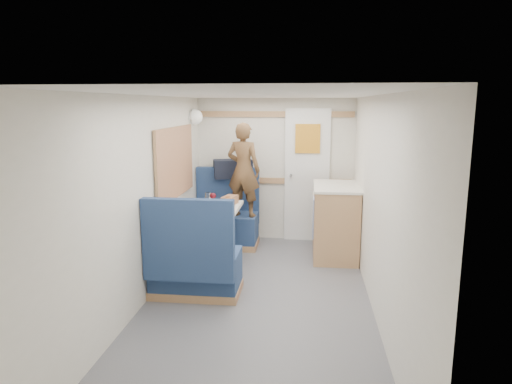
# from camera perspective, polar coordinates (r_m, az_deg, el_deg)

# --- Properties ---
(floor) EXTENTS (4.50, 4.50, 0.00)m
(floor) POSITION_cam_1_polar(r_m,az_deg,el_deg) (4.57, 0.16, -13.86)
(floor) COLOR #515156
(floor) RESTS_ON ground
(ceiling) EXTENTS (4.50, 4.50, 0.00)m
(ceiling) POSITION_cam_1_polar(r_m,az_deg,el_deg) (4.15, 0.18, 12.08)
(ceiling) COLOR silver
(ceiling) RESTS_ON wall_back
(wall_back) EXTENTS (2.20, 0.02, 2.00)m
(wall_back) POSITION_cam_1_polar(r_m,az_deg,el_deg) (6.46, 2.40, 2.77)
(wall_back) COLOR silver
(wall_back) RESTS_ON floor
(wall_left) EXTENTS (0.02, 4.50, 2.00)m
(wall_left) POSITION_cam_1_polar(r_m,az_deg,el_deg) (4.50, -13.88, -1.14)
(wall_left) COLOR silver
(wall_left) RESTS_ON floor
(wall_right) EXTENTS (0.02, 4.50, 2.00)m
(wall_right) POSITION_cam_1_polar(r_m,az_deg,el_deg) (4.27, 15.00, -1.84)
(wall_right) COLOR silver
(wall_right) RESTS_ON floor
(oak_trim_low) EXTENTS (2.15, 0.02, 0.08)m
(oak_trim_low) POSITION_cam_1_polar(r_m,az_deg,el_deg) (6.46, 2.37, 1.42)
(oak_trim_low) COLOR #976344
(oak_trim_low) RESTS_ON wall_back
(oak_trim_high) EXTENTS (2.15, 0.02, 0.08)m
(oak_trim_high) POSITION_cam_1_polar(r_m,az_deg,el_deg) (6.37, 2.44, 9.70)
(oak_trim_high) COLOR #976344
(oak_trim_high) RESTS_ON wall_back
(side_window) EXTENTS (0.04, 1.30, 0.72)m
(side_window) POSITION_cam_1_polar(r_m,az_deg,el_deg) (5.39, -10.13, 3.66)
(side_window) COLOR gray
(side_window) RESTS_ON wall_left
(rear_door) EXTENTS (0.62, 0.12, 1.86)m
(rear_door) POSITION_cam_1_polar(r_m,az_deg,el_deg) (6.41, 6.39, 2.40)
(rear_door) COLOR white
(rear_door) RESTS_ON wall_back
(dinette_table) EXTENTS (0.62, 0.92, 0.72)m
(dinette_table) POSITION_cam_1_polar(r_m,az_deg,el_deg) (5.41, -5.51, -3.56)
(dinette_table) COLOR white
(dinette_table) RESTS_ON floor
(bench_far) EXTENTS (0.90, 0.59, 1.05)m
(bench_far) POSITION_cam_1_polar(r_m,az_deg,el_deg) (6.30, -3.83, -3.95)
(bench_far) COLOR navy
(bench_far) RESTS_ON floor
(bench_near) EXTENTS (0.90, 0.59, 1.05)m
(bench_near) POSITION_cam_1_polar(r_m,az_deg,el_deg) (4.69, -7.67, -9.33)
(bench_near) COLOR navy
(bench_near) RESTS_ON floor
(ledge) EXTENTS (0.90, 0.14, 0.04)m
(ledge) POSITION_cam_1_polar(r_m,az_deg,el_deg) (6.43, -3.49, 1.64)
(ledge) COLOR #976344
(ledge) RESTS_ON bench_far
(dome_light) EXTENTS (0.20, 0.20, 0.20)m
(dome_light) POSITION_cam_1_polar(r_m,az_deg,el_deg) (6.16, -7.65, 9.29)
(dome_light) COLOR white
(dome_light) RESTS_ON wall_left
(galley_counter) EXTENTS (0.57, 0.92, 0.92)m
(galley_counter) POSITION_cam_1_polar(r_m,az_deg,el_deg) (5.87, 9.85, -3.54)
(galley_counter) COLOR #976344
(galley_counter) RESTS_ON floor
(person) EXTENTS (0.51, 0.40, 1.24)m
(person) POSITION_cam_1_polar(r_m,az_deg,el_deg) (5.98, -1.57, 2.79)
(person) COLOR brown
(person) RESTS_ON bench_far
(duffel_bag) EXTENTS (0.58, 0.40, 0.25)m
(duffel_bag) POSITION_cam_1_polar(r_m,az_deg,el_deg) (6.39, -2.91, 2.93)
(duffel_bag) COLOR black
(duffel_bag) RESTS_ON ledge
(tray) EXTENTS (0.33, 0.39, 0.02)m
(tray) POSITION_cam_1_polar(r_m,az_deg,el_deg) (5.15, -4.27, -2.42)
(tray) COLOR silver
(tray) RESTS_ON dinette_table
(orange_fruit) EXTENTS (0.07, 0.07, 0.07)m
(orange_fruit) POSITION_cam_1_polar(r_m,az_deg,el_deg) (5.10, -4.84, -2.09)
(orange_fruit) COLOR orange
(orange_fruit) RESTS_ON tray
(cheese_block) EXTENTS (0.09, 0.06, 0.03)m
(cheese_block) POSITION_cam_1_polar(r_m,az_deg,el_deg) (5.24, -5.79, -1.95)
(cheese_block) COLOR #E0D581
(cheese_block) RESTS_ON tray
(wine_glass) EXTENTS (0.08, 0.08, 0.17)m
(wine_glass) POSITION_cam_1_polar(r_m,az_deg,el_deg) (5.41, -5.42, -0.57)
(wine_glass) COLOR white
(wine_glass) RESTS_ON dinette_table
(tumbler_left) EXTENTS (0.06, 0.06, 0.10)m
(tumbler_left) POSITION_cam_1_polar(r_m,az_deg,el_deg) (5.06, -8.58, -2.29)
(tumbler_left) COLOR white
(tumbler_left) RESTS_ON dinette_table
(tumbler_mid) EXTENTS (0.07, 0.07, 0.12)m
(tumbler_mid) POSITION_cam_1_polar(r_m,az_deg,el_deg) (5.69, -6.02, -0.65)
(tumbler_mid) COLOR white
(tumbler_mid) RESTS_ON dinette_table
(beer_glass) EXTENTS (0.07, 0.07, 0.10)m
(beer_glass) POSITION_cam_1_polar(r_m,az_deg,el_deg) (5.47, -3.56, -1.16)
(beer_glass) COLOR #8E4014
(beer_glass) RESTS_ON dinette_table
(pepper_grinder) EXTENTS (0.04, 0.04, 0.09)m
(pepper_grinder) POSITION_cam_1_polar(r_m,az_deg,el_deg) (5.28, -6.07, -1.70)
(pepper_grinder) COLOR black
(pepper_grinder) RESTS_ON dinette_table
(bread_loaf) EXTENTS (0.19, 0.27, 0.10)m
(bread_loaf) POSITION_cam_1_polar(r_m,az_deg,el_deg) (5.52, -3.31, -1.05)
(bread_loaf) COLOR olive
(bread_loaf) RESTS_ON dinette_table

